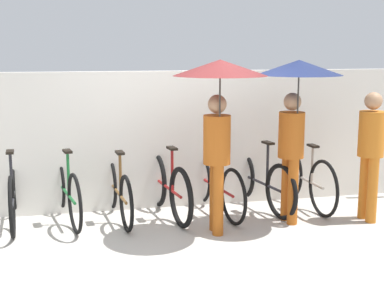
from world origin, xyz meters
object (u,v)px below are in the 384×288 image
Objects in this scene: parked_bicycle_4 at (215,185)px; pedestrian_trailing at (371,147)px; parked_bicycle_1 at (66,191)px; parked_bicycle_2 at (118,191)px; parked_bicycle_0 at (13,193)px; parked_bicycle_3 at (168,187)px; parked_bicycle_6 at (305,178)px; pedestrian_center at (296,95)px; pedestrian_leading at (219,96)px; parked_bicycle_5 at (260,181)px.

pedestrian_trailing is at bearing -121.22° from parked_bicycle_4.
parked_bicycle_1 is at bearing 78.79° from parked_bicycle_4.
parked_bicycle_0 is at bearing 80.06° from parked_bicycle_2.
parked_bicycle_3 is 1.94m from parked_bicycle_6.
parked_bicycle_0 is 1.02× the size of parked_bicycle_1.
parked_bicycle_0 is 3.70m from pedestrian_center.
pedestrian_leading reaches higher than parked_bicycle_1.
pedestrian_center is 1.24× the size of pedestrian_trailing.
parked_bicycle_3 is 0.84× the size of pedestrian_leading.
pedestrian_center is at bearing -177.88° from parked_bicycle_5.
parked_bicycle_0 is 1.02× the size of parked_bicycle_6.
parked_bicycle_0 is at bearing -18.73° from pedestrian_leading.
parked_bicycle_4 is 0.87× the size of pedestrian_leading.
parked_bicycle_2 is at bearing 81.20° from parked_bicycle_5.
parked_bicycle_2 is 1.89m from pedestrian_leading.
parked_bicycle_0 is 1.04× the size of parked_bicycle_3.
parked_bicycle_4 is at bearing -97.55° from parked_bicycle_3.
parked_bicycle_6 is at bearing -128.86° from pedestrian_center.
parked_bicycle_0 reaches higher than parked_bicycle_4.
pedestrian_center reaches higher than parked_bicycle_0.
pedestrian_center reaches higher than parked_bicycle_2.
parked_bicycle_6 is (3.23, -0.08, 0.01)m from parked_bicycle_1.
parked_bicycle_2 is at bearing -107.91° from parked_bicycle_1.
parked_bicycle_6 is (3.88, -0.09, 0.01)m from parked_bicycle_0.
parked_bicycle_5 is at bearing -94.57° from parked_bicycle_2.
parked_bicycle_5 is (2.59, -0.02, -0.01)m from parked_bicycle_1.
parked_bicycle_3 is at bearing 82.98° from parked_bicycle_5.
parked_bicycle_2 is 0.97× the size of parked_bicycle_6.
pedestrian_center reaches higher than pedestrian_trailing.
pedestrian_trailing reaches higher than parked_bicycle_5.
parked_bicycle_1 is at bearing -94.79° from parked_bicycle_0.
parked_bicycle_2 is at bearing 80.94° from parked_bicycle_4.
parked_bicycle_1 reaches higher than parked_bicycle_2.
pedestrian_center reaches higher than parked_bicycle_5.
parked_bicycle_6 reaches higher than parked_bicycle_1.
pedestrian_leading is (-0.85, -0.93, 1.26)m from parked_bicycle_5.
parked_bicycle_0 is 1.94m from parked_bicycle_3.
pedestrian_center is 1.19m from pedestrian_trailing.
pedestrian_leading is at bearing -129.97° from parked_bicycle_1.
parked_bicycle_5 is 0.87× the size of pedestrian_leading.
parked_bicycle_3 is 0.85× the size of pedestrian_center.
parked_bicycle_1 is at bearing -25.52° from pedestrian_leading.
pedestrian_center reaches higher than parked_bicycle_1.
parked_bicycle_6 is at bearing -105.39° from parked_bicycle_5.
parked_bicycle_0 is 0.87× the size of pedestrian_leading.
pedestrian_trailing is at bearing -115.48° from parked_bicycle_3.
parked_bicycle_3 is (1.94, -0.11, 0.00)m from parked_bicycle_0.
parked_bicycle_6 is (2.59, -0.00, 0.03)m from parked_bicycle_2.
parked_bicycle_4 is 2.04m from pedestrian_trailing.
parked_bicycle_6 is 1.06× the size of pedestrian_trailing.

